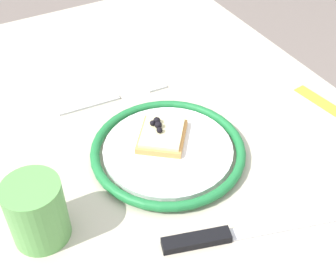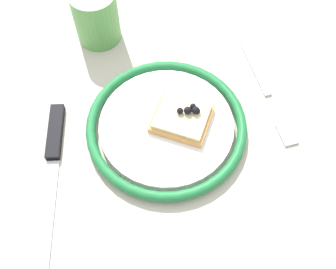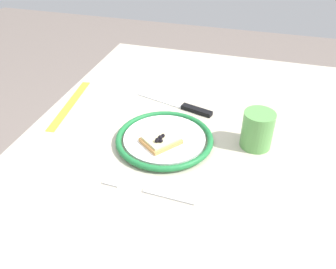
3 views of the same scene
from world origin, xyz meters
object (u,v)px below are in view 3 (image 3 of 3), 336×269
Objects in this scene: knife at (186,107)px; measuring_tape at (70,104)px; cup at (257,130)px; dining_table at (183,172)px; fork at (147,191)px; pizza_slice_near at (161,140)px; plate at (164,139)px.

knife reaches higher than measuring_tape.
cup is 0.53m from measuring_tape.
dining_table is 12.23× the size of cup.
measuring_tape reaches higher than dining_table.
fork is at bearing -179.93° from knife.
cup reaches higher than dining_table.
cup reaches higher than fork.
fork is (-0.15, -0.02, -0.02)m from pizza_slice_near.
plate is 2.60× the size of cup.
plate is at bearing 4.35° from fork.
measuring_tape is (0.27, 0.32, -0.00)m from fork.
plate is 0.22m from cup.
dining_table is at bearing -167.96° from knife.
pizza_slice_near is 0.39× the size of measuring_tape.
knife is 0.34m from fork.
dining_table is 4.70× the size of plate.
pizza_slice_near is at bearing 108.79° from cup.
plate reaches higher than knife.
pizza_slice_near reaches higher than dining_table.
fork is (-0.34, -0.00, -0.00)m from knife.
cup is (0.07, -0.22, 0.02)m from pizza_slice_near.
pizza_slice_near reaches higher than fork.
cup is (0.04, -0.17, 0.14)m from dining_table.
measuring_tape is at bearing 50.45° from fork.
fork is 0.74× the size of measuring_tape.
dining_table is 0.19m from knife.
knife is at bearing 12.04° from dining_table.
dining_table is 4.75× the size of knife.
knife is 1.17× the size of fork.
cup reaches higher than measuring_tape.
fork is 0.30m from cup.
pizza_slice_near is at bearing 5.79° from fork.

